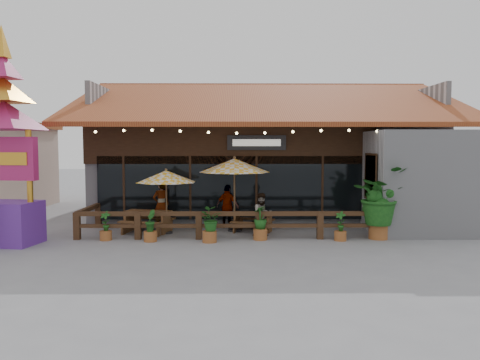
{
  "coord_description": "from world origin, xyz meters",
  "views": [
    {
      "loc": [
        -1.29,
        -15.74,
        3.02
      ],
      "look_at": [
        -1.12,
        1.5,
        1.82
      ],
      "focal_mm": 35.0,
      "sensor_mm": 36.0,
      "label": 1
    }
  ],
  "objects_px": {
    "thai_sign_tower": "(4,121)",
    "umbrella_right": "(234,166)",
    "umbrella_left": "(166,177)",
    "tropical_plant": "(379,197)",
    "picnic_table_right": "(253,219)",
    "picnic_table_left": "(147,218)"
  },
  "relations": [
    {
      "from": "thai_sign_tower",
      "to": "umbrella_right",
      "type": "bearing_deg",
      "value": 17.69
    },
    {
      "from": "umbrella_left",
      "to": "umbrella_right",
      "type": "distance_m",
      "value": 2.45
    },
    {
      "from": "umbrella_right",
      "to": "thai_sign_tower",
      "type": "xyz_separation_m",
      "value": [
        -7.06,
        -2.25,
        1.47
      ]
    },
    {
      "from": "thai_sign_tower",
      "to": "tropical_plant",
      "type": "height_order",
      "value": "thai_sign_tower"
    },
    {
      "from": "thai_sign_tower",
      "to": "umbrella_left",
      "type": "bearing_deg",
      "value": 21.52
    },
    {
      "from": "picnic_table_right",
      "to": "tropical_plant",
      "type": "bearing_deg",
      "value": -18.92
    },
    {
      "from": "umbrella_left",
      "to": "thai_sign_tower",
      "type": "height_order",
      "value": "thai_sign_tower"
    },
    {
      "from": "umbrella_left",
      "to": "picnic_table_right",
      "type": "height_order",
      "value": "umbrella_left"
    },
    {
      "from": "picnic_table_left",
      "to": "tropical_plant",
      "type": "bearing_deg",
      "value": -8.67
    },
    {
      "from": "umbrella_left",
      "to": "umbrella_right",
      "type": "xyz_separation_m",
      "value": [
        2.39,
        0.41,
        0.37
      ]
    },
    {
      "from": "picnic_table_left",
      "to": "tropical_plant",
      "type": "relative_size",
      "value": 0.79
    },
    {
      "from": "picnic_table_left",
      "to": "umbrella_right",
      "type": "bearing_deg",
      "value": 5.58
    },
    {
      "from": "thai_sign_tower",
      "to": "tropical_plant",
      "type": "xyz_separation_m",
      "value": [
        11.84,
        0.75,
        -2.45
      ]
    },
    {
      "from": "umbrella_left",
      "to": "umbrella_right",
      "type": "relative_size",
      "value": 1.03
    },
    {
      "from": "umbrella_right",
      "to": "umbrella_left",
      "type": "bearing_deg",
      "value": -170.28
    },
    {
      "from": "picnic_table_left",
      "to": "thai_sign_tower",
      "type": "height_order",
      "value": "thai_sign_tower"
    },
    {
      "from": "umbrella_left",
      "to": "umbrella_right",
      "type": "height_order",
      "value": "umbrella_right"
    },
    {
      "from": "thai_sign_tower",
      "to": "picnic_table_left",
      "type": "bearing_deg",
      "value": 26.14
    },
    {
      "from": "umbrella_right",
      "to": "picnic_table_right",
      "type": "xyz_separation_m",
      "value": [
        0.67,
        -0.09,
        -1.92
      ]
    },
    {
      "from": "umbrella_left",
      "to": "picnic_table_right",
      "type": "distance_m",
      "value": 3.44
    },
    {
      "from": "picnic_table_right",
      "to": "thai_sign_tower",
      "type": "relative_size",
      "value": 0.23
    },
    {
      "from": "umbrella_right",
      "to": "picnic_table_left",
      "type": "bearing_deg",
      "value": -174.42
    }
  ]
}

